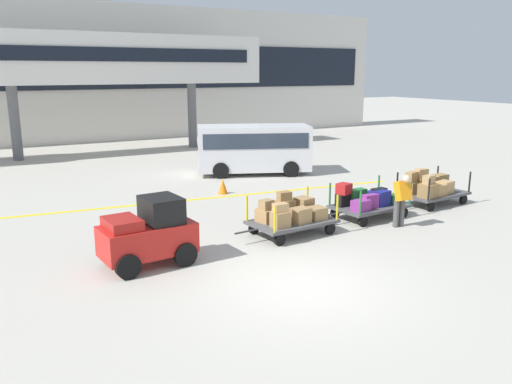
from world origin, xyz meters
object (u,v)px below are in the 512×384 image
baggage_handler (402,198)px  shuttle_van (254,146)px  baggage_cart_lead (291,215)px  safety_cone_near (223,186)px  baggage_tug (149,234)px  baggage_cart_tail (430,188)px  baggage_cart_middle (368,201)px

baggage_handler → shuttle_van: bearing=88.6°
baggage_cart_lead → safety_cone_near: bearing=84.8°
baggage_cart_lead → baggage_handler: baggage_handler is taller
baggage_tug → safety_cone_near: size_ratio=3.97×
baggage_tug → baggage_cart_tail: size_ratio=0.72×
baggage_cart_middle → baggage_tug: bearing=-175.2°
baggage_cart_lead → baggage_handler: 3.28m
baggage_cart_tail → safety_cone_near: (-5.40, 4.81, -0.30)m
baggage_cart_tail → baggage_handler: (-2.78, -1.48, 0.29)m
baggage_cart_lead → shuttle_van: shuttle_van is taller
baggage_handler → shuttle_van: (0.22, 9.08, 0.37)m
baggage_cart_lead → baggage_handler: (3.10, -1.00, 0.32)m
baggage_cart_lead → safety_cone_near: 5.32m
baggage_tug → shuttle_van: shuttle_van is taller
baggage_tug → baggage_cart_lead: bearing=5.0°
baggage_handler → shuttle_van: 9.09m
baggage_cart_middle → baggage_handler: bearing=-82.5°
baggage_cart_middle → safety_cone_near: 5.63m
shuttle_van → safety_cone_near: size_ratio=9.38×
baggage_cart_lead → baggage_cart_middle: 2.95m
baggage_cart_lead → safety_cone_near: (0.48, 5.30, -0.27)m
baggage_handler → baggage_tug: bearing=175.0°
baggage_cart_lead → shuttle_van: 8.76m
baggage_cart_tail → shuttle_van: shuttle_van is taller
baggage_tug → shuttle_van: bearing=48.6°
baggage_tug → baggage_handler: baggage_tug is taller
shuttle_van → baggage_tug: bearing=-131.4°
baggage_cart_tail → baggage_tug: bearing=-175.2°
baggage_cart_middle → safety_cone_near: baggage_cart_middle is taller
baggage_handler → baggage_cart_middle: bearing=97.5°
baggage_cart_tail → shuttle_van: 8.05m
baggage_cart_tail → safety_cone_near: baggage_cart_tail is taller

